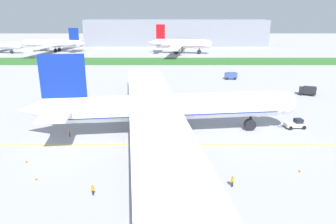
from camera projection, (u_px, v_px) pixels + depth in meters
ground_plane at (178, 142)px, 63.54m from camera, size 600.00×600.00×0.00m
apron_taxi_line at (178, 145)px, 62.22m from camera, size 280.00×0.36×0.01m
grass_median_strip at (172, 61)px, 162.31m from camera, size 320.00×24.00×0.10m
airliner_foreground at (162, 108)px, 65.83m from camera, size 56.93×91.93×17.06m
pushback_tug at (295, 124)px, 70.79m from camera, size 6.34×2.97×2.11m
ground_crew_wingwalker_port at (92, 189)px, 45.04m from camera, size 0.54×0.37×1.61m
ground_crew_marshaller_front at (69, 132)px, 65.86m from camera, size 0.27×0.59×1.69m
ground_crew_wingwalker_starboard at (232, 180)px, 47.21m from camera, size 0.54×0.47×1.76m
traffic_cone_near_nose at (36, 178)px, 49.30m from camera, size 0.36×0.36×0.58m
traffic_cone_port_wing at (26, 161)px, 54.94m from camera, size 0.36×0.36×0.58m
traffic_cone_starboard_wing at (299, 170)px, 51.80m from camera, size 0.36×0.36×0.58m
service_truck_baggage_loader at (230, 75)px, 120.23m from camera, size 4.42×2.77×2.52m
service_truck_fuel_bowser at (307, 90)px, 97.94m from camera, size 5.22×3.78×2.64m
parked_airliner_far_centre at (53, 44)px, 197.21m from camera, size 41.65×66.08×14.47m
parked_airliner_far_right at (179, 44)px, 188.67m from camera, size 37.65×57.09×16.70m
terminal_building at (176, 33)px, 231.91m from camera, size 129.51×20.00×18.00m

